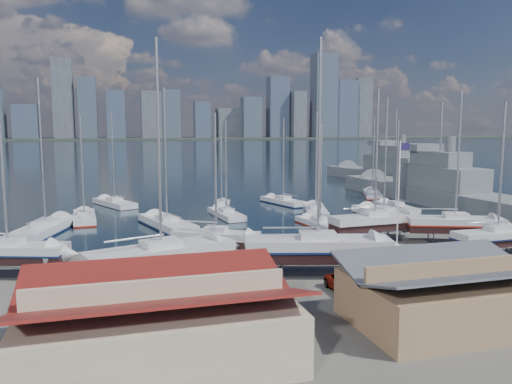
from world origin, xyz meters
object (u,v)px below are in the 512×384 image
object	(u,v)px
sailboat_cradle_0	(8,252)
flagpole	(399,193)
car_a	(269,304)
naval_ship_east	(438,194)
naval_ship_west	(394,176)

from	to	relation	value
sailboat_cradle_0	flagpole	size ratio (longest dim) A/B	1.41
sailboat_cradle_0	flagpole	distance (m)	34.58
sailboat_cradle_0	car_a	size ratio (longest dim) A/B	3.97
sailboat_cradle_0	naval_ship_east	bearing A→B (deg)	41.60
sailboat_cradle_0	naval_ship_west	xyz separation A→B (m)	(70.12, 55.06, -0.40)
sailboat_cradle_0	flagpole	xyz separation A→B (m)	(33.99, -4.59, 4.36)
sailboat_cradle_0	naval_ship_east	world-z (taller)	naval_ship_east
naval_ship_east	car_a	xyz separation A→B (m)	(-41.81, -39.70, -0.99)
naval_ship_west	flagpole	distance (m)	69.90
flagpole	car_a	bearing A→B (deg)	-148.32
car_a	flagpole	xyz separation A→B (m)	(15.59, 9.62, 5.74)
sailboat_cradle_0	flagpole	world-z (taller)	sailboat_cradle_0
naval_ship_east	flagpole	distance (m)	40.19
car_a	flagpole	bearing A→B (deg)	53.54
flagpole	sailboat_cradle_0	bearing A→B (deg)	172.31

